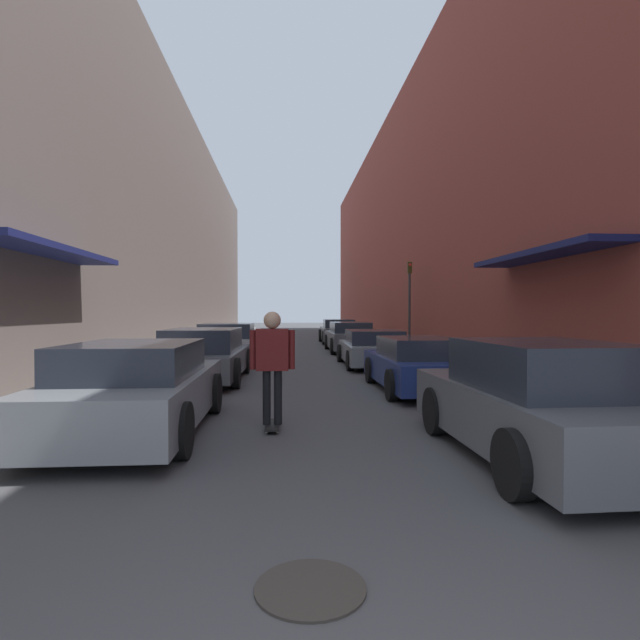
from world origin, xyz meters
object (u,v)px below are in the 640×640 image
(parked_car_right_2, at_px, (373,348))
(parked_car_right_0, at_px, (538,404))
(skateboarder, at_px, (272,357))
(parked_car_right_3, at_px, (350,337))
(parked_car_left_0, at_px, (138,389))
(parked_car_right_4, at_px, (338,331))
(parked_car_left_2, at_px, (228,343))
(manhole_cover, at_px, (310,588))
(traffic_light, at_px, (409,296))
(parked_car_left_1, at_px, (204,356))
(parked_car_right_1, at_px, (419,365))

(parked_car_right_2, bearing_deg, parked_car_right_0, -89.03)
(skateboarder, bearing_deg, parked_car_right_0, -29.12)
(parked_car_right_3, bearing_deg, skateboarder, -101.86)
(parked_car_left_0, height_order, parked_car_right_4, parked_car_right_4)
(parked_car_right_0, bearing_deg, parked_car_left_2, 112.58)
(parked_car_right_2, bearing_deg, parked_car_right_4, 89.47)
(manhole_cover, xyz_separation_m, traffic_light, (4.84, 16.83, 2.33))
(parked_car_left_1, bearing_deg, skateboarder, -70.75)
(parked_car_right_0, distance_m, skateboarder, 3.59)
(parked_car_right_3, bearing_deg, manhole_cover, -98.06)
(parked_car_left_0, height_order, manhole_cover, parked_car_left_0)
(parked_car_left_1, bearing_deg, traffic_light, 46.21)
(parked_car_right_2, bearing_deg, parked_car_right_1, -88.42)
(parked_car_left_2, bearing_deg, parked_car_right_0, -67.42)
(parked_car_left_2, height_order, parked_car_right_1, parked_car_left_2)
(traffic_light, bearing_deg, parked_car_right_2, -117.73)
(parked_car_right_2, distance_m, parked_car_right_3, 5.63)
(parked_car_right_2, height_order, parked_car_right_3, parked_car_right_3)
(parked_car_left_2, distance_m, parked_car_right_0, 12.85)
(parked_car_right_1, xyz_separation_m, parked_car_right_3, (-0.16, 10.59, 0.06))
(parked_car_left_1, xyz_separation_m, parked_car_right_3, (4.76, 8.69, -0.00))
(parked_car_right_2, relative_size, skateboarder, 2.43)
(parked_car_right_2, bearing_deg, parked_car_left_1, -147.39)
(parked_car_right_2, height_order, traffic_light, traffic_light)
(parked_car_left_0, xyz_separation_m, parked_car_right_1, (4.98, 3.48, -0.06))
(parked_car_left_1, height_order, parked_car_right_4, parked_car_left_1)
(parked_car_left_0, height_order, parked_car_right_2, parked_car_left_0)
(parked_car_left_0, xyz_separation_m, manhole_cover, (2.24, -4.11, -0.62))
(parked_car_left_2, xyz_separation_m, parked_car_right_1, (4.90, -6.78, -0.07))
(manhole_cover, bearing_deg, parked_car_left_0, 118.61)
(parked_car_left_0, distance_m, traffic_light, 14.65)
(parked_car_right_0, xyz_separation_m, skateboarder, (-3.12, 1.74, 0.40))
(parked_car_left_0, height_order, parked_car_right_0, parked_car_right_0)
(parked_car_right_2, bearing_deg, parked_car_right_3, 90.23)
(parked_car_right_3, distance_m, parked_car_right_4, 5.90)
(parked_car_right_1, height_order, parked_car_right_2, parked_car_right_1)
(parked_car_left_0, xyz_separation_m, parked_car_right_3, (4.82, 14.07, -0.00))
(parked_car_right_1, height_order, manhole_cover, parked_car_right_1)
(parked_car_right_4, bearing_deg, parked_car_right_1, -89.90)
(parked_car_left_0, xyz_separation_m, parked_car_right_0, (5.01, -1.60, 0.03))
(parked_car_left_1, distance_m, parked_car_right_0, 8.56)
(skateboarder, bearing_deg, parked_car_left_1, 109.25)
(parked_car_left_1, height_order, skateboarder, skateboarder)
(parked_car_left_1, bearing_deg, parked_car_right_1, -21.11)
(parked_car_right_2, relative_size, parked_car_right_3, 0.91)
(skateboarder, xyz_separation_m, manhole_cover, (0.35, -4.25, -1.06))
(parked_car_left_2, xyz_separation_m, parked_car_right_2, (4.76, -1.82, -0.08))
(parked_car_right_3, relative_size, parked_car_right_4, 1.05)
(parked_car_left_0, xyz_separation_m, skateboarder, (1.89, 0.14, 0.43))
(parked_car_right_1, xyz_separation_m, traffic_light, (2.11, 9.23, 1.77))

